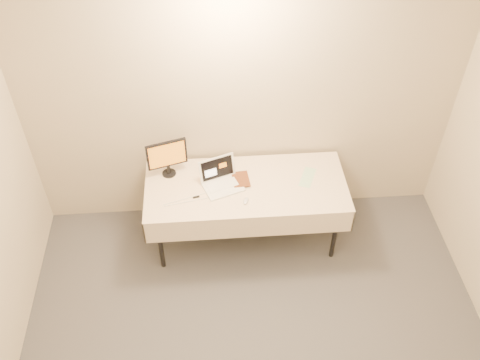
{
  "coord_description": "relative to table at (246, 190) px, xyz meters",
  "views": [
    {
      "loc": [
        -0.32,
        -1.45,
        4.18
      ],
      "look_at": [
        -0.06,
        1.99,
        0.86
      ],
      "focal_mm": 40.0,
      "sensor_mm": 36.0,
      "label": 1
    }
  ],
  "objects": [
    {
      "name": "paper_form",
      "position": [
        0.58,
        0.06,
        0.06
      ],
      "size": [
        0.21,
        0.3,
        0.0
      ],
      "primitive_type": "cube",
      "rotation": [
        0.0,
        0.0,
        -0.41
      ],
      "color": "#B9E8B9",
      "rests_on": "table"
    },
    {
      "name": "alarm_clock",
      "position": [
        -0.21,
        0.28,
        0.09
      ],
      "size": [
        0.13,
        0.07,
        0.05
      ],
      "rotation": [
        0.0,
        0.0,
        0.16
      ],
      "color": "black",
      "rests_on": "table"
    },
    {
      "name": "laptop",
      "position": [
        -0.23,
        0.04,
        0.12
      ],
      "size": [
        0.42,
        0.4,
        0.24
      ],
      "rotation": [
        0.0,
        0.0,
        0.35
      ],
      "color": "white",
      "rests_on": "table"
    },
    {
      "name": "book",
      "position": [
        -0.12,
        0.06,
        0.17
      ],
      "size": [
        0.16,
        0.03,
        0.21
      ],
      "primitive_type": "imported",
      "rotation": [
        0.0,
        0.0,
        0.09
      ],
      "color": "#95471B",
      "rests_on": "table"
    },
    {
      "name": "monitor",
      "position": [
        -0.71,
        0.21,
        0.29
      ],
      "size": [
        0.37,
        0.16,
        0.38
      ],
      "rotation": [
        0.0,
        0.0,
        0.28
      ],
      "color": "black",
      "rests_on": "table"
    },
    {
      "name": "back_wall",
      "position": [
        0.0,
        0.45,
        0.67
      ],
      "size": [
        4.0,
        0.1,
        2.7
      ],
      "primitive_type": "cube",
      "color": "beige",
      "rests_on": "ground"
    },
    {
      "name": "clicker",
      "position": [
        -0.02,
        -0.21,
        0.07
      ],
      "size": [
        0.07,
        0.1,
        0.02
      ],
      "primitive_type": "ellipsoid",
      "rotation": [
        0.0,
        0.0,
        -0.36
      ],
      "color": "silver",
      "rests_on": "table"
    },
    {
      "name": "table",
      "position": [
        0.0,
        0.0,
        0.0
      ],
      "size": [
        1.86,
        0.81,
        0.74
      ],
      "color": "black",
      "rests_on": "ground"
    },
    {
      "name": "usb_dongle",
      "position": [
        -0.46,
        -0.12,
        0.07
      ],
      "size": [
        0.06,
        0.03,
        0.01
      ],
      "primitive_type": "cube",
      "rotation": [
        0.0,
        0.0,
        0.24
      ],
      "color": "black",
      "rests_on": "table"
    }
  ]
}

